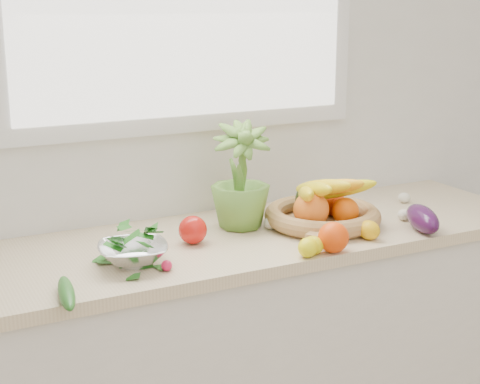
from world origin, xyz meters
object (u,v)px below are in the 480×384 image
apple (193,230)px  potted_herb (240,175)px  eggplant (422,219)px  colander_with_spinach (133,247)px  fruit_basket (322,210)px  cucumber (66,293)px

apple → potted_herb: potted_herb is taller
eggplant → potted_herb: 0.62m
eggplant → colander_with_spinach: size_ratio=0.88×
fruit_basket → eggplant: bearing=-37.6°
apple → potted_herb: bearing=21.5°
eggplant → colander_with_spinach: (-0.96, 0.12, 0.01)m
eggplant → apple: bearing=162.9°
apple → colander_with_spinach: size_ratio=0.37×
apple → cucumber: (-0.47, -0.27, -0.02)m
colander_with_spinach → apple: bearing=23.8°
eggplant → potted_herb: potted_herb is taller
apple → eggplant: bearing=-17.1°
potted_herb → colander_with_spinach: 0.49m
eggplant → potted_herb: size_ratio=0.60×
colander_with_spinach → fruit_basket: bearing=6.6°
cucumber → colander_with_spinach: bearing=35.2°
cucumber → potted_herb: (0.68, 0.35, 0.16)m
apple → cucumber: apple is taller
cucumber → fruit_basket: bearing=14.8°
cucumber → colander_with_spinach: 0.29m
apple → colander_with_spinach: colander_with_spinach is taller
apple → potted_herb: (0.21, 0.08, 0.14)m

